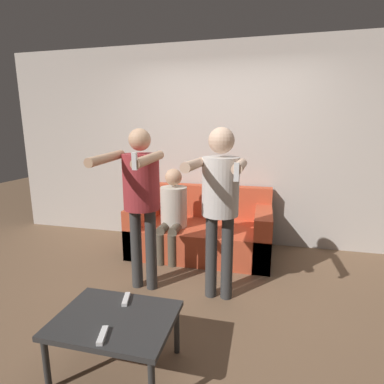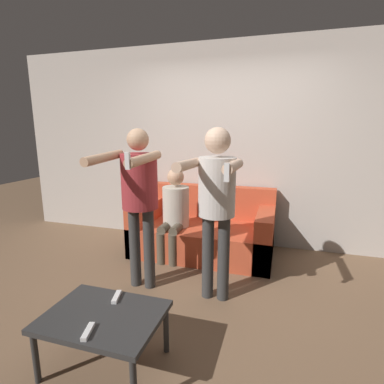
{
  "view_description": "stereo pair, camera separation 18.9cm",
  "coord_description": "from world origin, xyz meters",
  "px_view_note": "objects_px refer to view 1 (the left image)",
  "views": [
    {
      "loc": [
        0.55,
        -2.53,
        1.59
      ],
      "look_at": [
        -0.2,
        0.56,
        0.91
      ],
      "focal_mm": 28.0,
      "sensor_mm": 36.0,
      "label": 1
    },
    {
      "loc": [
        0.73,
        -2.48,
        1.59
      ],
      "look_at": [
        -0.2,
        0.56,
        0.91
      ],
      "focal_mm": 28.0,
      "sensor_mm": 36.0,
      "label": 2
    }
  ],
  "objects_px": {
    "person_standing_right": "(220,195)",
    "coffee_table": "(115,323)",
    "couch": "(202,232)",
    "remote_far": "(126,299)",
    "remote_near": "(103,335)",
    "person_seated": "(173,210)",
    "person_standing_left": "(141,191)"
  },
  "relations": [
    {
      "from": "person_standing_right",
      "to": "remote_far",
      "type": "xyz_separation_m",
      "value": [
        -0.54,
        -0.84,
        -0.61
      ]
    },
    {
      "from": "couch",
      "to": "remote_far",
      "type": "bearing_deg",
      "value": -94.74
    },
    {
      "from": "person_standing_left",
      "to": "person_standing_right",
      "type": "distance_m",
      "value": 0.76
    },
    {
      "from": "couch",
      "to": "remote_near",
      "type": "distance_m",
      "value": 2.27
    },
    {
      "from": "person_standing_right",
      "to": "person_seated",
      "type": "distance_m",
      "value": 1.16
    },
    {
      "from": "person_seated",
      "to": "couch",
      "type": "bearing_deg",
      "value": 34.9
    },
    {
      "from": "person_standing_right",
      "to": "remote_near",
      "type": "height_order",
      "value": "person_standing_right"
    },
    {
      "from": "person_standing_right",
      "to": "coffee_table",
      "type": "distance_m",
      "value": 1.33
    },
    {
      "from": "remote_near",
      "to": "person_standing_left",
      "type": "bearing_deg",
      "value": 101.92
    },
    {
      "from": "person_seated",
      "to": "coffee_table",
      "type": "distance_m",
      "value": 1.87
    },
    {
      "from": "couch",
      "to": "person_standing_left",
      "type": "xyz_separation_m",
      "value": [
        -0.38,
        -1.04,
        0.74
      ]
    },
    {
      "from": "couch",
      "to": "person_standing_right",
      "type": "relative_size",
      "value": 1.09
    },
    {
      "from": "coffee_table",
      "to": "remote_near",
      "type": "xyz_separation_m",
      "value": [
        0.02,
        -0.19,
        0.06
      ]
    },
    {
      "from": "person_standing_left",
      "to": "remote_near",
      "type": "relative_size",
      "value": 10.33
    },
    {
      "from": "person_standing_left",
      "to": "person_standing_right",
      "type": "height_order",
      "value": "person_standing_right"
    },
    {
      "from": "person_standing_right",
      "to": "remote_far",
      "type": "bearing_deg",
      "value": -122.58
    },
    {
      "from": "person_standing_left",
      "to": "coffee_table",
      "type": "height_order",
      "value": "person_standing_left"
    },
    {
      "from": "couch",
      "to": "person_seated",
      "type": "distance_m",
      "value": 0.51
    },
    {
      "from": "couch",
      "to": "coffee_table",
      "type": "bearing_deg",
      "value": -93.98
    },
    {
      "from": "couch",
      "to": "coffee_table",
      "type": "relative_size",
      "value": 2.28
    },
    {
      "from": "coffee_table",
      "to": "remote_far",
      "type": "xyz_separation_m",
      "value": [
        -0.01,
        0.19,
        0.06
      ]
    },
    {
      "from": "person_standing_right",
      "to": "coffee_table",
      "type": "relative_size",
      "value": 2.09
    },
    {
      "from": "remote_far",
      "to": "person_standing_left",
      "type": "bearing_deg",
      "value": 104.91
    },
    {
      "from": "person_standing_left",
      "to": "coffee_table",
      "type": "xyz_separation_m",
      "value": [
        0.24,
        -1.03,
        -0.66
      ]
    },
    {
      "from": "couch",
      "to": "person_standing_left",
      "type": "distance_m",
      "value": 1.33
    },
    {
      "from": "person_standing_left",
      "to": "person_seated",
      "type": "height_order",
      "value": "person_standing_left"
    },
    {
      "from": "remote_far",
      "to": "coffee_table",
      "type": "bearing_deg",
      "value": -86.37
    },
    {
      "from": "person_standing_left",
      "to": "remote_far",
      "type": "distance_m",
      "value": 1.06
    },
    {
      "from": "couch",
      "to": "person_standing_left",
      "type": "bearing_deg",
      "value": -109.96
    },
    {
      "from": "person_standing_right",
      "to": "person_seated",
      "type": "relative_size",
      "value": 1.45
    },
    {
      "from": "person_standing_right",
      "to": "remote_far",
      "type": "height_order",
      "value": "person_standing_right"
    },
    {
      "from": "coffee_table",
      "to": "person_standing_left",
      "type": "bearing_deg",
      "value": 102.9
    }
  ]
}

